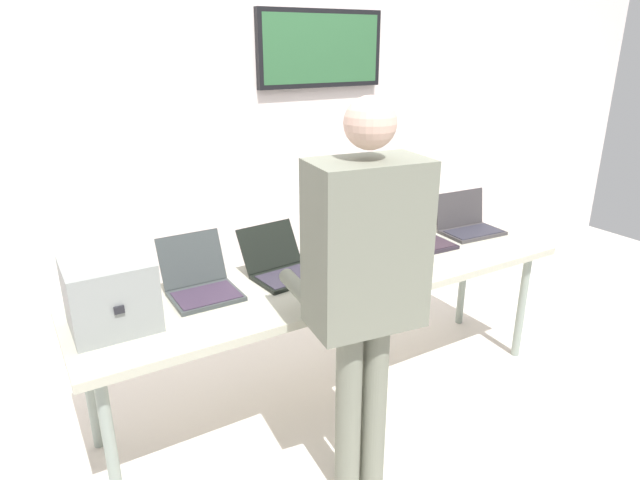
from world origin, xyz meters
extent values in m
cube|color=beige|center=(0.00, 0.00, -0.02)|extent=(8.00, 8.00, 0.04)
cube|color=silver|center=(0.00, 1.13, 1.27)|extent=(8.00, 0.06, 2.54)
cube|color=black|center=(0.56, 1.08, 1.84)|extent=(0.93, 0.05, 0.49)
cube|color=#2F5E37|center=(0.56, 1.06, 1.84)|extent=(0.87, 0.02, 0.43)
cube|color=#B3B19C|center=(0.00, 0.00, 0.73)|extent=(2.64, 0.70, 0.04)
cylinder|color=gray|center=(-1.22, -0.25, 0.35)|extent=(0.05, 0.05, 0.71)
cylinder|color=gray|center=(1.22, -0.25, 0.35)|extent=(0.05, 0.05, 0.71)
cylinder|color=gray|center=(-1.22, 0.25, 0.35)|extent=(0.05, 0.05, 0.71)
cylinder|color=gray|center=(1.22, 0.25, 0.35)|extent=(0.05, 0.05, 0.71)
cube|color=gray|center=(-1.10, 0.02, 0.90)|extent=(0.34, 0.32, 0.30)
cube|color=black|center=(-1.10, -0.15, 0.90)|extent=(0.04, 0.01, 0.03)
cube|color=#353B3B|center=(-0.67, 0.08, 0.76)|extent=(0.32, 0.26, 0.02)
cube|color=#342739|center=(-0.67, 0.06, 0.77)|extent=(0.29, 0.21, 0.00)
cube|color=#353B3B|center=(-0.67, 0.26, 0.88)|extent=(0.32, 0.11, 0.24)
cube|color=navy|center=(-0.67, 0.26, 0.88)|extent=(0.29, 0.09, 0.21)
cube|color=black|center=(-0.24, 0.07, 0.76)|extent=(0.35, 0.28, 0.02)
cube|color=#2D2835|center=(-0.23, 0.06, 0.77)|extent=(0.32, 0.22, 0.00)
cube|color=black|center=(-0.25, 0.25, 0.87)|extent=(0.34, 0.16, 0.22)
cube|color=#AED7E9|center=(-0.25, 0.25, 0.87)|extent=(0.31, 0.14, 0.19)
cube|color=black|center=(0.21, 0.08, 0.76)|extent=(0.34, 0.29, 0.02)
cube|color=#2E322D|center=(0.21, 0.06, 0.77)|extent=(0.31, 0.24, 0.00)
cube|color=black|center=(0.19, 0.27, 0.88)|extent=(0.33, 0.16, 0.24)
cube|color=silver|center=(0.19, 0.27, 0.88)|extent=(0.30, 0.13, 0.21)
cube|color=#28212A|center=(0.65, 0.07, 0.76)|extent=(0.37, 0.28, 0.02)
cube|color=#34262F|center=(0.65, 0.05, 0.77)|extent=(0.34, 0.22, 0.00)
cube|color=#28212A|center=(0.66, 0.22, 0.89)|extent=(0.36, 0.07, 0.25)
cube|color=navy|center=(0.66, 0.22, 0.89)|extent=(0.33, 0.06, 0.22)
cube|color=#3B3739|center=(1.08, 0.08, 0.76)|extent=(0.39, 0.26, 0.02)
cube|color=#2C2B35|center=(1.08, 0.07, 0.77)|extent=(0.35, 0.20, 0.00)
cube|color=#3B3739|center=(1.09, 0.21, 0.88)|extent=(0.37, 0.07, 0.23)
cube|color=black|center=(1.09, 0.22, 0.88)|extent=(0.35, 0.05, 0.20)
cylinder|color=slate|center=(-0.32, -0.62, 0.42)|extent=(0.12, 0.12, 0.83)
cylinder|color=slate|center=(-0.20, -0.64, 0.42)|extent=(0.12, 0.12, 0.83)
cube|color=slate|center=(-0.26, -0.63, 1.16)|extent=(0.47, 0.32, 0.66)
sphere|color=beige|center=(-0.26, -0.63, 1.62)|extent=(0.19, 0.19, 0.19)
cylinder|color=slate|center=(-0.39, -0.32, 0.88)|extent=(0.11, 0.33, 0.07)
cylinder|color=slate|center=(-0.06, -0.36, 0.88)|extent=(0.11, 0.33, 0.07)
camera|label=1|loc=(-1.40, -2.18, 1.89)|focal=30.38mm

